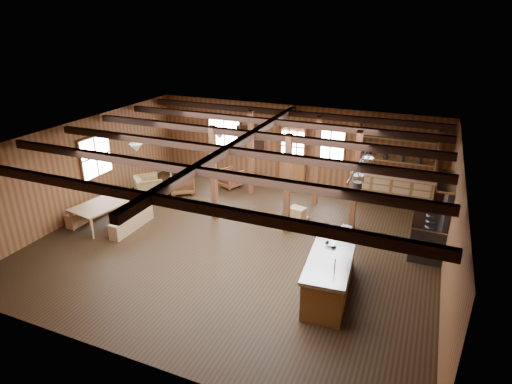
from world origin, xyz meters
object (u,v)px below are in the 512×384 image
(commercial_range, at_px, (431,229))
(armchair_b, at_px, (231,178))
(kitchen_island, at_px, (330,272))
(dining_table, at_px, (107,213))
(armchair_a, at_px, (182,182))
(armchair_c, at_px, (149,187))

(commercial_range, bearing_deg, armchair_b, 163.08)
(kitchen_island, distance_m, armchair_b, 6.57)
(dining_table, bearing_deg, kitchen_island, -86.02)
(kitchen_island, relative_size, armchair_b, 3.71)
(armchair_b, bearing_deg, commercial_range, -173.12)
(kitchen_island, distance_m, dining_table, 6.68)
(commercial_range, distance_m, armchair_a, 7.85)
(commercial_range, xyz_separation_m, armchair_b, (-6.54, 1.99, -0.32))
(commercial_range, height_order, armchair_a, commercial_range)
(kitchen_island, bearing_deg, armchair_c, 152.69)
(kitchen_island, bearing_deg, armchair_a, 144.15)
(commercial_range, relative_size, armchair_a, 2.45)
(kitchen_island, xyz_separation_m, armchair_a, (-5.89, 3.53, -0.11))
(dining_table, relative_size, armchair_b, 2.67)
(kitchen_island, height_order, commercial_range, commercial_range)
(commercial_range, height_order, dining_table, commercial_range)
(armchair_b, bearing_deg, armchair_a, 65.52)
(dining_table, xyz_separation_m, armchair_a, (0.75, 2.81, 0.04))
(armchair_a, bearing_deg, kitchen_island, 114.30)
(commercial_range, distance_m, armchair_b, 6.85)
(commercial_range, bearing_deg, armchair_a, 173.62)
(dining_table, bearing_deg, commercial_range, -67.05)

